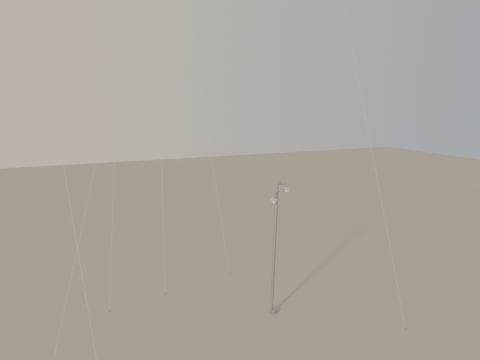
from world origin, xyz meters
name	(u,v)px	position (x,y,z in m)	size (l,w,h in m)	color
street_lamp	(276,244)	(4.35, 5.22, 4.59)	(1.53, 0.80, 8.61)	gray
kite_1	(121,47)	(-3.65, 10.59, 16.64)	(8.66, 15.94, 23.20)	#332C2A
kite_3	(39,26)	(-8.33, 6.72, 17.12)	(1.97, 14.33, 23.32)	maroon
kite_4	(346,15)	(10.85, 7.73, 19.07)	(0.78, 10.89, 26.66)	#332C2A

